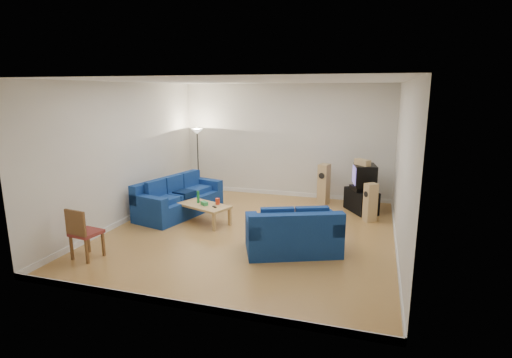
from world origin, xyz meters
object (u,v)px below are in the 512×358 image
(sofa_three_seat, at_px, (178,201))
(tv_stand, at_px, (361,201))
(television, at_px, (364,175))
(sofa_loveseat, at_px, (293,236))
(coffee_table, at_px, (204,207))

(sofa_three_seat, bearing_deg, tv_stand, 122.74)
(tv_stand, bearing_deg, television, 98.74)
(sofa_loveseat, bearing_deg, tv_stand, 47.96)
(sofa_three_seat, relative_size, sofa_loveseat, 1.25)
(coffee_table, relative_size, television, 1.75)
(coffee_table, relative_size, tv_stand, 1.47)
(sofa_loveseat, height_order, tv_stand, sofa_loveseat)
(sofa_loveseat, xyz_separation_m, coffee_table, (-2.32, 1.10, 0.06))
(sofa_three_seat, distance_m, coffee_table, 1.05)
(tv_stand, xyz_separation_m, television, (0.04, 0.04, 0.66))
(sofa_three_seat, xyz_separation_m, sofa_loveseat, (3.25, -1.59, -0.00))
(sofa_loveseat, relative_size, coffee_table, 1.46)
(sofa_loveseat, xyz_separation_m, tv_stand, (1.12, 3.09, -0.05))
(sofa_loveseat, distance_m, tv_stand, 3.28)
(coffee_table, xyz_separation_m, tv_stand, (3.43, 1.99, -0.11))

